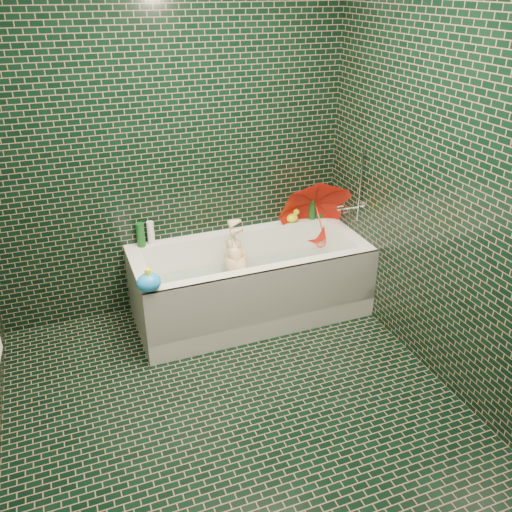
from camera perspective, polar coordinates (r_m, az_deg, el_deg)
name	(u,v)px	position (r m, az deg, el deg)	size (l,w,h in m)	color
floor	(240,417)	(3.31, -1.68, -16.57)	(2.80, 2.80, 0.00)	black
wall_back	(170,146)	(3.88, -9.06, 11.40)	(2.80, 2.80, 0.00)	black
wall_front	(411,420)	(1.56, 16.02, -16.22)	(2.80, 2.80, 0.00)	black
wall_right	(457,188)	(3.24, 20.38, 6.78)	(2.80, 2.80, 0.00)	black
bathtub	(251,289)	(4.06, -0.53, -3.52)	(1.70, 0.75, 0.55)	white
bath_mat	(250,294)	(4.10, -0.61, -4.07)	(1.35, 0.47, 0.01)	green
water	(250,278)	(4.03, -0.62, -2.32)	(1.48, 0.53, 0.00)	silver
faucet	(352,204)	(4.14, 10.03, 5.37)	(0.18, 0.19, 0.55)	silver
child	(240,278)	(4.01, -1.69, -2.29)	(0.31, 0.21, 0.86)	beige
umbrella	(320,222)	(4.19, 6.78, 3.54)	(0.58, 0.58, 0.51)	red
soap_bottle_a	(324,217)	(4.45, 7.20, 4.05)	(0.10, 0.10, 0.26)	white
soap_bottle_b	(327,215)	(4.50, 7.43, 4.29)	(0.09, 0.09, 0.19)	#4B1C6B
soap_bottle_c	(322,218)	(4.43, 6.94, 3.95)	(0.14, 0.14, 0.18)	#154A1A
bottle_right_tall	(312,207)	(4.38, 5.94, 5.13)	(0.06, 0.06, 0.20)	#154A1A
bottle_right_pump	(326,205)	(4.46, 7.42, 5.37)	(0.05, 0.05, 0.18)	silver
bottle_left_tall	(141,235)	(3.99, -12.06, 2.19)	(0.06, 0.06, 0.18)	#154A1A
bottle_left_short	(151,233)	(4.01, -11.03, 2.41)	(0.05, 0.05, 0.17)	white
rubber_duck	(293,217)	(4.32, 3.89, 4.14)	(0.13, 0.09, 0.10)	#FFFC1A
bath_toy	(149,282)	(3.41, -11.20, -2.70)	(0.19, 0.18, 0.15)	#1B8AF4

